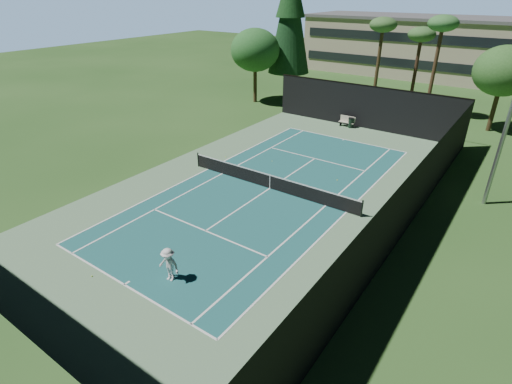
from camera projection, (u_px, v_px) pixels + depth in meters
ground at (270, 189)px, 26.62m from camera, size 160.00×160.00×0.00m
apron_slab at (270, 189)px, 26.62m from camera, size 18.00×32.00×0.01m
court_surface at (270, 188)px, 26.62m from camera, size 10.97×23.77×0.01m
court_lines at (270, 188)px, 26.62m from camera, size 11.07×23.87×0.01m
tennis_net at (270, 181)px, 26.37m from camera, size 12.90×0.10×1.10m
fence at (271, 161)px, 25.75m from camera, size 18.04×32.05×4.03m
player at (169, 265)px, 17.95m from camera, size 1.15×0.73×1.70m
tennis_ball_a at (92, 276)px, 18.50m from camera, size 0.07×0.07×0.07m
tennis_ball_b at (272, 161)px, 30.76m from camera, size 0.06×0.06×0.06m
tennis_ball_c at (337, 180)px, 27.72m from camera, size 0.07×0.07×0.07m
tennis_ball_d at (226, 157)px, 31.53m from camera, size 0.07×0.07×0.07m
park_bench at (347, 121)px, 38.28m from camera, size 1.50×0.45×1.02m
trash_bin at (351, 123)px, 38.02m from camera, size 0.56×0.56×0.95m
pine_tree at (290, 12)px, 44.40m from camera, size 4.80×4.80×15.00m
palm_a at (383, 28)px, 41.33m from camera, size 2.80×2.80×9.32m
palm_b at (421, 37)px, 41.36m from camera, size 2.80×2.80×8.42m
palm_c at (442, 28)px, 37.33m from camera, size 2.80×2.80×9.77m
decid_tree_a at (504, 71)px, 34.98m from camera, size 5.12×5.12×7.62m
decid_tree_c at (255, 50)px, 44.26m from camera, size 5.44×5.44×8.09m
campus_building at (445, 47)px, 58.08m from camera, size 40.50×12.50×8.30m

